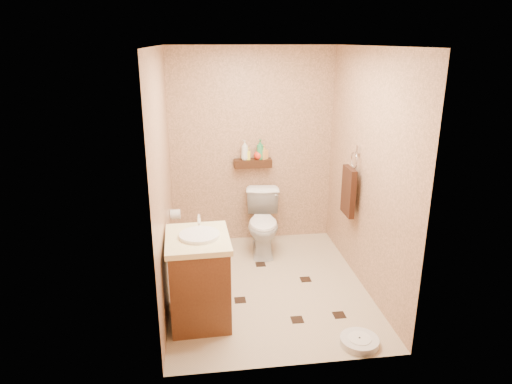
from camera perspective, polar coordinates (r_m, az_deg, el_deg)
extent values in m
plane|color=#C5AD90|center=(4.89, 1.39, -11.60)|extent=(2.50, 2.50, 0.00)
cube|color=tan|center=(5.61, -0.51, 5.60)|extent=(2.00, 0.04, 2.40)
cube|color=tan|center=(3.25, 4.97, -4.19)|extent=(2.00, 0.04, 2.40)
cube|color=tan|center=(4.37, -11.55, 1.48)|extent=(0.04, 2.50, 2.40)
cube|color=tan|center=(4.67, 13.72, 2.41)|extent=(0.04, 2.50, 2.40)
cube|color=white|center=(4.23, 1.65, 17.78)|extent=(2.00, 2.50, 0.02)
cube|color=#3B1E10|center=(5.58, -0.40, 3.61)|extent=(0.46, 0.14, 0.10)
cube|color=black|center=(4.64, -2.00, -13.35)|extent=(0.11, 0.11, 0.01)
cube|color=black|center=(5.02, 6.21, -10.80)|extent=(0.11, 0.11, 0.01)
cube|color=black|center=(4.38, 5.16, -15.60)|extent=(0.11, 0.11, 0.01)
cube|color=black|center=(5.24, -6.11, -9.49)|extent=(0.11, 0.11, 0.01)
cube|color=black|center=(4.49, 10.35, -14.88)|extent=(0.11, 0.11, 0.01)
cube|color=black|center=(5.30, 0.57, -9.03)|extent=(0.11, 0.11, 0.01)
imported|color=white|center=(5.48, 0.93, -3.90)|extent=(0.48, 0.76, 0.73)
cube|color=brown|center=(4.22, -7.10, -10.95)|extent=(0.53, 0.65, 0.77)
cube|color=#FEF2B8|center=(4.04, -7.33, -5.88)|extent=(0.57, 0.69, 0.05)
cylinder|color=white|center=(4.03, -7.06, -5.49)|extent=(0.36, 0.36, 0.05)
cylinder|color=silver|center=(4.20, -7.15, -3.50)|extent=(0.03, 0.03, 0.12)
cylinder|color=silver|center=(4.15, 12.79, -17.75)|extent=(0.35, 0.35, 0.06)
cylinder|color=white|center=(4.13, 12.82, -17.38)|extent=(0.20, 0.20, 0.01)
cylinder|color=#1A6B64|center=(5.36, -8.44, -8.22)|extent=(0.11, 0.11, 0.12)
cylinder|color=silver|center=(5.27, -8.55, -6.10)|extent=(0.02, 0.02, 0.34)
sphere|color=silver|center=(5.21, -8.63, -4.51)|extent=(0.08, 0.08, 0.08)
cube|color=silver|center=(4.85, 12.67, 5.27)|extent=(0.03, 0.06, 0.08)
torus|color=silver|center=(4.86, 12.18, 3.89)|extent=(0.02, 0.19, 0.19)
cube|color=#371810|center=(4.95, 11.48, 0.07)|extent=(0.06, 0.30, 0.52)
cylinder|color=silver|center=(5.18, -10.04, -2.76)|extent=(0.11, 0.11, 0.11)
cylinder|color=silver|center=(5.16, -10.52, -2.16)|extent=(0.04, 0.02, 0.02)
imported|color=silver|center=(5.53, -1.41, 5.27)|extent=(0.13, 0.13, 0.24)
imported|color=yellow|center=(5.54, -1.07, 4.82)|extent=(0.08, 0.07, 0.15)
imported|color=red|center=(5.56, 0.30, 4.84)|extent=(0.14, 0.14, 0.14)
imported|color=#2E8C50|center=(5.55, 0.52, 5.37)|extent=(0.11, 0.11, 0.24)
imported|color=#DE964A|center=(5.56, 1.00, 5.00)|extent=(0.11, 0.11, 0.17)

